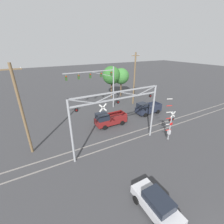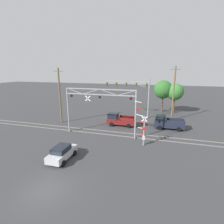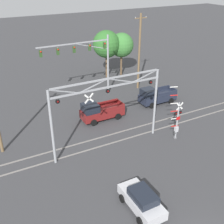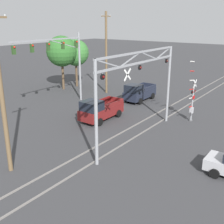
{
  "view_description": "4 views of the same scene",
  "coord_description": "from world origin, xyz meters",
  "px_view_note": "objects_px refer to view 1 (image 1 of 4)",
  "views": [
    {
      "loc": [
        -7.87,
        0.16,
        11.27
      ],
      "look_at": [
        -0.16,
        14.05,
        4.27
      ],
      "focal_mm": 24.0,
      "sensor_mm": 36.0,
      "label": 1
    },
    {
      "loc": [
        8.66,
        -10.38,
        9.81
      ],
      "look_at": [
        1.43,
        14.41,
        3.35
      ],
      "focal_mm": 28.0,
      "sensor_mm": 36.0,
      "label": 2
    },
    {
      "loc": [
        -10.33,
        -7.06,
        15.35
      ],
      "look_at": [
        1.35,
        14.77,
        2.62
      ],
      "focal_mm": 45.0,
      "sensor_mm": 36.0,
      "label": 3
    },
    {
      "loc": [
        -18.2,
        2.33,
        9.16
      ],
      "look_at": [
        -0.26,
        15.42,
        1.89
      ],
      "focal_mm": 45.0,
      "sensor_mm": 36.0,
      "label": 4
    }
  ],
  "objects_px": {
    "traffic_signal_span": "(102,81)",
    "background_tree_beyond_span": "(111,75)",
    "pickup_truck_lead": "(109,119)",
    "background_tree_far_left_verge": "(121,76)",
    "pickup_truck_following": "(147,108)",
    "crossing_gantry": "(118,111)",
    "utility_pole_right": "(134,79)",
    "utility_pole_left": "(22,111)",
    "crossing_signal_mast": "(170,126)",
    "sedan_waiting": "(156,204)"
  },
  "relations": [
    {
      "from": "utility_pole_left",
      "to": "background_tree_far_left_verge",
      "type": "height_order",
      "value": "utility_pole_left"
    },
    {
      "from": "crossing_signal_mast",
      "to": "pickup_truck_following",
      "type": "bearing_deg",
      "value": 67.45
    },
    {
      "from": "pickup_truck_lead",
      "to": "background_tree_beyond_span",
      "type": "height_order",
      "value": "background_tree_beyond_span"
    },
    {
      "from": "crossing_signal_mast",
      "to": "background_tree_far_left_verge",
      "type": "xyz_separation_m",
      "value": [
        4.67,
        19.04,
        2.74
      ]
    },
    {
      "from": "traffic_signal_span",
      "to": "pickup_truck_lead",
      "type": "relative_size",
      "value": 1.91
    },
    {
      "from": "traffic_signal_span",
      "to": "pickup_truck_following",
      "type": "bearing_deg",
      "value": -43.61
    },
    {
      "from": "crossing_gantry",
      "to": "traffic_signal_span",
      "type": "height_order",
      "value": "traffic_signal_span"
    },
    {
      "from": "pickup_truck_following",
      "to": "background_tree_far_left_verge",
      "type": "bearing_deg",
      "value": 82.58
    },
    {
      "from": "crossing_gantry",
      "to": "pickup_truck_following",
      "type": "height_order",
      "value": "crossing_gantry"
    },
    {
      "from": "pickup_truck_following",
      "to": "sedan_waiting",
      "type": "distance_m",
      "value": 17.93
    },
    {
      "from": "pickup_truck_lead",
      "to": "pickup_truck_following",
      "type": "relative_size",
      "value": 1.02
    },
    {
      "from": "crossing_gantry",
      "to": "traffic_signal_span",
      "type": "xyz_separation_m",
      "value": [
        3.63,
        11.66,
        0.76
      ]
    },
    {
      "from": "traffic_signal_span",
      "to": "background_tree_beyond_span",
      "type": "relative_size",
      "value": 1.28
    },
    {
      "from": "background_tree_beyond_span",
      "to": "utility_pole_left",
      "type": "bearing_deg",
      "value": -143.21
    },
    {
      "from": "crossing_signal_mast",
      "to": "background_tree_beyond_span",
      "type": "bearing_deg",
      "value": 83.63
    },
    {
      "from": "pickup_truck_following",
      "to": "background_tree_far_left_verge",
      "type": "height_order",
      "value": "background_tree_far_left_verge"
    },
    {
      "from": "traffic_signal_span",
      "to": "pickup_truck_following",
      "type": "xyz_separation_m",
      "value": [
        6.16,
        -5.87,
        -4.53
      ]
    },
    {
      "from": "crossing_gantry",
      "to": "traffic_signal_span",
      "type": "bearing_deg",
      "value": 72.7
    },
    {
      "from": "pickup_truck_lead",
      "to": "utility_pole_left",
      "type": "xyz_separation_m",
      "value": [
        -10.83,
        -1.3,
        4.1
      ]
    },
    {
      "from": "traffic_signal_span",
      "to": "crossing_gantry",
      "type": "bearing_deg",
      "value": -107.3
    },
    {
      "from": "utility_pole_left",
      "to": "utility_pole_right",
      "type": "distance_m",
      "value": 21.06
    },
    {
      "from": "pickup_truck_lead",
      "to": "crossing_signal_mast",
      "type": "bearing_deg",
      "value": -55.65
    },
    {
      "from": "pickup_truck_following",
      "to": "background_tree_beyond_span",
      "type": "xyz_separation_m",
      "value": [
        -1.04,
        11.54,
        4.19
      ]
    },
    {
      "from": "pickup_truck_lead",
      "to": "pickup_truck_following",
      "type": "xyz_separation_m",
      "value": [
        8.07,
        0.53,
        -0.0
      ]
    },
    {
      "from": "background_tree_far_left_verge",
      "to": "background_tree_beyond_span",
      "type": "bearing_deg",
      "value": 175.99
    },
    {
      "from": "pickup_truck_lead",
      "to": "background_tree_far_left_verge",
      "type": "bearing_deg",
      "value": 51.22
    },
    {
      "from": "pickup_truck_lead",
      "to": "utility_pole_right",
      "type": "height_order",
      "value": "utility_pole_right"
    },
    {
      "from": "crossing_signal_mast",
      "to": "utility_pole_right",
      "type": "bearing_deg",
      "value": 72.9
    },
    {
      "from": "pickup_truck_following",
      "to": "utility_pole_left",
      "type": "distance_m",
      "value": 19.43
    },
    {
      "from": "sedan_waiting",
      "to": "utility_pole_right",
      "type": "relative_size",
      "value": 0.39
    },
    {
      "from": "crossing_gantry",
      "to": "utility_pole_right",
      "type": "height_order",
      "value": "utility_pole_right"
    },
    {
      "from": "crossing_gantry",
      "to": "sedan_waiting",
      "type": "distance_m",
      "value": 9.16
    },
    {
      "from": "crossing_gantry",
      "to": "utility_pole_right",
      "type": "xyz_separation_m",
      "value": [
        10.64,
        11.25,
        0.49
      ]
    },
    {
      "from": "sedan_waiting",
      "to": "crossing_signal_mast",
      "type": "bearing_deg",
      "value": 37.42
    },
    {
      "from": "crossing_gantry",
      "to": "background_tree_beyond_span",
      "type": "distance_m",
      "value": 19.42
    },
    {
      "from": "traffic_signal_span",
      "to": "utility_pole_left",
      "type": "bearing_deg",
      "value": -148.9
    },
    {
      "from": "crossing_gantry",
      "to": "background_tree_far_left_verge",
      "type": "bearing_deg",
      "value": 56.69
    },
    {
      "from": "traffic_signal_span",
      "to": "background_tree_beyond_span",
      "type": "distance_m",
      "value": 7.65
    },
    {
      "from": "utility_pole_right",
      "to": "background_tree_far_left_verge",
      "type": "bearing_deg",
      "value": 83.95
    },
    {
      "from": "crossing_signal_mast",
      "to": "traffic_signal_span",
      "type": "relative_size",
      "value": 0.63
    },
    {
      "from": "traffic_signal_span",
      "to": "pickup_truck_lead",
      "type": "distance_m",
      "value": 8.07
    },
    {
      "from": "pickup_truck_lead",
      "to": "utility_pole_right",
      "type": "xyz_separation_m",
      "value": [
        8.93,
        5.99,
        4.26
      ]
    },
    {
      "from": "traffic_signal_span",
      "to": "pickup_truck_lead",
      "type": "bearing_deg",
      "value": -106.66
    },
    {
      "from": "crossing_signal_mast",
      "to": "pickup_truck_lead",
      "type": "relative_size",
      "value": 1.2
    },
    {
      "from": "utility_pole_right",
      "to": "sedan_waiting",
      "type": "bearing_deg",
      "value": -122.17
    },
    {
      "from": "pickup_truck_following",
      "to": "crossing_signal_mast",
      "type": "bearing_deg",
      "value": -112.55
    },
    {
      "from": "utility_pole_right",
      "to": "crossing_signal_mast",
      "type": "bearing_deg",
      "value": -107.1
    },
    {
      "from": "utility_pole_right",
      "to": "background_tree_far_left_verge",
      "type": "relative_size",
      "value": 1.53
    },
    {
      "from": "crossing_signal_mast",
      "to": "utility_pole_right",
      "type": "distance_m",
      "value": 14.11
    },
    {
      "from": "crossing_signal_mast",
      "to": "sedan_waiting",
      "type": "height_order",
      "value": "crossing_signal_mast"
    }
  ]
}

